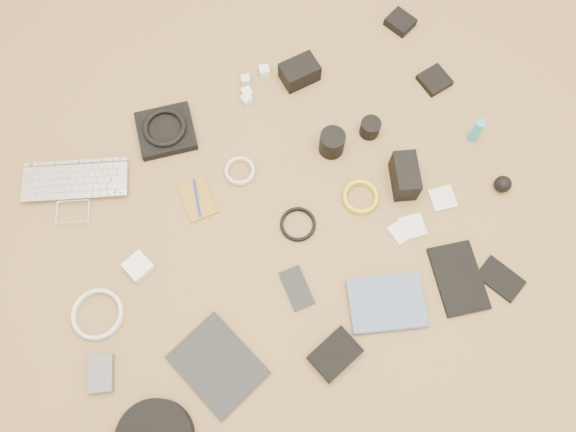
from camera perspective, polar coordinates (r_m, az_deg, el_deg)
name	(u,v)px	position (r m, az deg, el deg)	size (l,w,h in m)	color
laptop	(75,195)	(1.85, -20.82, 2.03)	(0.33, 0.23, 0.03)	silver
headphone_pouch	(166,131)	(1.87, -12.29, 8.43)	(0.18, 0.17, 0.03)	black
headphones	(164,127)	(1.85, -12.44, 8.79)	(0.14, 0.14, 0.02)	black
charger_a	(247,99)	(1.89, -4.23, 11.75)	(0.03, 0.03, 0.03)	silver
charger_b	(245,80)	(1.93, -4.34, 13.64)	(0.03, 0.03, 0.03)	silver
charger_c	(264,71)	(1.95, -2.42, 14.51)	(0.03, 0.03, 0.03)	silver
charger_d	(247,93)	(1.90, -4.19, 12.36)	(0.03, 0.03, 0.03)	silver
dslr_camera	(300,72)	(1.92, 1.18, 14.41)	(0.12, 0.08, 0.07)	black
lens_pouch	(400,22)	(2.10, 11.33, 18.75)	(0.08, 0.09, 0.03)	black
notebook_olive	(197,198)	(1.76, -9.21, 1.77)	(0.09, 0.14, 0.01)	olive
pen_blue	(197,198)	(1.75, -9.24, 1.86)	(0.01, 0.01, 0.13)	#151FAD
cable_white_a	(240,172)	(1.78, -4.90, 4.51)	(0.10, 0.10, 0.01)	silver
lens_a	(332,143)	(1.78, 4.49, 7.43)	(0.08, 0.08, 0.09)	black
lens_b	(370,128)	(1.83, 8.34, 8.86)	(0.06, 0.06, 0.06)	black
card_reader	(435,80)	(1.99, 14.66, 13.21)	(0.09, 0.09, 0.02)	black
power_brick	(138,266)	(1.72, -14.96, -4.97)	(0.07, 0.07, 0.03)	silver
cable_white_b	(98,314)	(1.73, -18.71, -9.45)	(0.15, 0.15, 0.01)	silver
cable_black	(298,225)	(1.71, 1.01, -0.90)	(0.11, 0.11, 0.01)	black
cable_yellow	(360,198)	(1.75, 7.35, 1.85)	(0.11, 0.11, 0.01)	gold
flash	(405,176)	(1.76, 11.78, 4.01)	(0.07, 0.13, 0.10)	black
lens_cleaner	(476,131)	(1.88, 18.57, 8.20)	(0.03, 0.03, 0.10)	#1BA0B4
battery_charger	(101,374)	(1.69, -18.44, -14.94)	(0.07, 0.10, 0.03)	#525257
tablet	(218,365)	(1.63, -7.14, -14.78)	(0.19, 0.24, 0.01)	black
phone	(297,288)	(1.65, 0.90, -7.33)	(0.06, 0.12, 0.01)	black
filter_case_left	(402,231)	(1.74, 11.47, -1.53)	(0.06, 0.06, 0.01)	silver
filter_case_mid	(412,227)	(1.75, 12.53, -1.06)	(0.07, 0.07, 0.01)	silver
filter_case_right	(443,198)	(1.80, 15.42, 1.73)	(0.07, 0.07, 0.01)	silver
air_blower	(503,184)	(1.85, 20.98, 3.04)	(0.05, 0.05, 0.05)	black
drive_case	(335,354)	(1.62, 4.80, -13.83)	(0.13, 0.09, 0.03)	black
paperback	(391,331)	(1.65, 10.46, -11.44)	(0.16, 0.22, 0.02)	#465776
notebook_black_a	(458,278)	(1.73, 16.92, -6.08)	(0.13, 0.21, 0.02)	black
notebook_black_b	(501,279)	(1.77, 20.78, -5.99)	(0.08, 0.13, 0.01)	black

